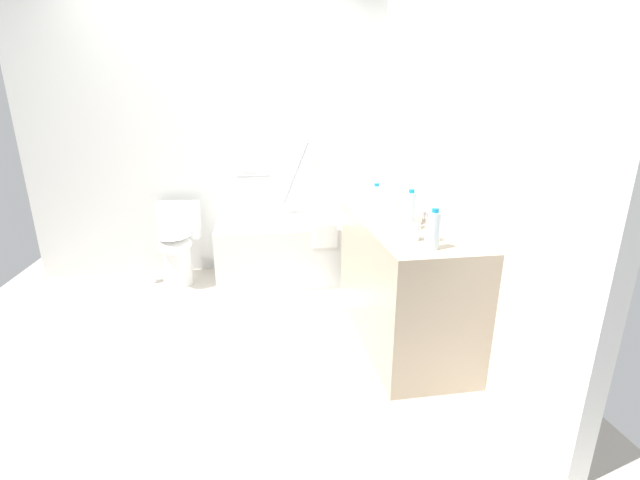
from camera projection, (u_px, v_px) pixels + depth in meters
name	position (u px, v px, depth m)	size (l,w,h in m)	color
ground_plane	(223.00, 335.00, 3.05)	(4.07, 4.07, 0.00)	beige
wall_back_tiled	(222.00, 141.00, 3.97)	(3.47, 0.10, 2.50)	silver
wall_right_mirror	(447.00, 154.00, 2.91)	(0.10, 3.08, 2.50)	silver
bathtub	(303.00, 247.00, 4.00)	(1.58, 0.69, 1.24)	silver
toilet	(178.00, 244.00, 3.85)	(0.38, 0.49, 0.74)	white
vanity_counter	(402.00, 281.00, 2.92)	(0.57, 1.36, 0.83)	tan
sink_basin	(398.00, 216.00, 2.84)	(0.32, 0.32, 0.06)	white
sink_faucet	(425.00, 216.00, 2.87)	(0.10, 0.15, 0.06)	silver
water_bottle_0	(410.00, 211.00, 2.62)	(0.06, 0.06, 0.25)	silver
water_bottle_1	(434.00, 230.00, 2.26)	(0.07, 0.07, 0.22)	silver
water_bottle_2	(376.00, 197.00, 3.15)	(0.07, 0.07, 0.19)	silver
drinking_glass_0	(414.00, 232.00, 2.43)	(0.07, 0.07, 0.09)	white
drinking_glass_1	(392.00, 206.00, 3.08)	(0.07, 0.07, 0.08)	white
drinking_glass_2	(431.00, 233.00, 2.42)	(0.08, 0.08, 0.09)	white
bath_mat	(317.00, 301.00, 3.56)	(0.63, 0.37, 0.01)	white
toilet_paper_roll	(150.00, 277.00, 3.93)	(0.11, 0.11, 0.11)	white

